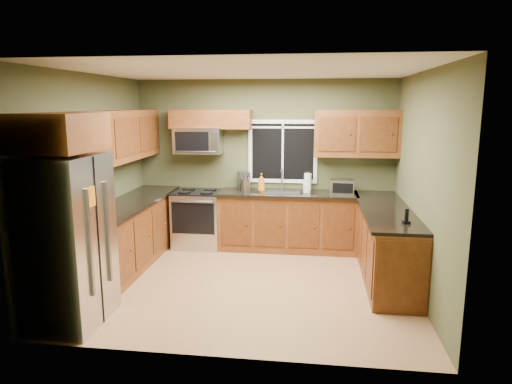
% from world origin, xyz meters
% --- Properties ---
extents(floor, '(4.20, 4.20, 0.00)m').
position_xyz_m(floor, '(0.00, 0.00, 0.00)').
color(floor, '#976A42').
rests_on(floor, ground).
extents(ceiling, '(4.20, 4.20, 0.00)m').
position_xyz_m(ceiling, '(0.00, 0.00, 2.70)').
color(ceiling, white).
rests_on(ceiling, back_wall).
extents(back_wall, '(4.20, 0.00, 4.20)m').
position_xyz_m(back_wall, '(0.00, 1.80, 1.35)').
color(back_wall, '#454829').
rests_on(back_wall, ground).
extents(front_wall, '(4.20, 0.00, 4.20)m').
position_xyz_m(front_wall, '(0.00, -1.80, 1.35)').
color(front_wall, '#454829').
rests_on(front_wall, ground).
extents(left_wall, '(0.00, 3.60, 3.60)m').
position_xyz_m(left_wall, '(-2.10, 0.00, 1.35)').
color(left_wall, '#454829').
rests_on(left_wall, ground).
extents(right_wall, '(0.00, 3.60, 3.60)m').
position_xyz_m(right_wall, '(2.10, 0.00, 1.35)').
color(right_wall, '#454829').
rests_on(right_wall, ground).
extents(window, '(1.12, 0.03, 1.02)m').
position_xyz_m(window, '(0.30, 1.78, 1.55)').
color(window, white).
rests_on(window, back_wall).
extents(base_cabinets_left, '(0.60, 2.65, 0.90)m').
position_xyz_m(base_cabinets_left, '(-1.80, 0.48, 0.45)').
color(base_cabinets_left, brown).
rests_on(base_cabinets_left, ground).
extents(countertop_left, '(0.65, 2.65, 0.04)m').
position_xyz_m(countertop_left, '(-1.78, 0.48, 0.92)').
color(countertop_left, black).
rests_on(countertop_left, base_cabinets_left).
extents(base_cabinets_back, '(2.17, 0.60, 0.90)m').
position_xyz_m(base_cabinets_back, '(0.42, 1.50, 0.45)').
color(base_cabinets_back, brown).
rests_on(base_cabinets_back, ground).
extents(countertop_back, '(2.17, 0.65, 0.04)m').
position_xyz_m(countertop_back, '(0.42, 1.48, 0.92)').
color(countertop_back, black).
rests_on(countertop_back, base_cabinets_back).
extents(base_cabinets_peninsula, '(0.60, 2.52, 0.90)m').
position_xyz_m(base_cabinets_peninsula, '(1.80, 0.54, 0.45)').
color(base_cabinets_peninsula, brown).
rests_on(base_cabinets_peninsula, ground).
extents(countertop_peninsula, '(0.65, 2.50, 0.04)m').
position_xyz_m(countertop_peninsula, '(1.78, 0.55, 0.92)').
color(countertop_peninsula, black).
rests_on(countertop_peninsula, base_cabinets_peninsula).
extents(upper_cabinets_left, '(0.33, 2.65, 0.72)m').
position_xyz_m(upper_cabinets_left, '(-1.94, 0.48, 1.86)').
color(upper_cabinets_left, brown).
rests_on(upper_cabinets_left, left_wall).
extents(upper_cabinets_back_left, '(1.30, 0.33, 0.30)m').
position_xyz_m(upper_cabinets_back_left, '(-0.85, 1.64, 2.07)').
color(upper_cabinets_back_left, brown).
rests_on(upper_cabinets_back_left, back_wall).
extents(upper_cabinets_back_right, '(1.30, 0.33, 0.72)m').
position_xyz_m(upper_cabinets_back_right, '(1.45, 1.64, 1.86)').
color(upper_cabinets_back_right, brown).
rests_on(upper_cabinets_back_right, back_wall).
extents(upper_cabinet_over_fridge, '(0.72, 0.90, 0.38)m').
position_xyz_m(upper_cabinet_over_fridge, '(-1.74, -1.30, 2.03)').
color(upper_cabinet_over_fridge, brown).
rests_on(upper_cabinet_over_fridge, left_wall).
extents(refrigerator, '(0.74, 0.90, 1.80)m').
position_xyz_m(refrigerator, '(-1.74, -1.30, 0.90)').
color(refrigerator, '#B7B7BC').
rests_on(refrigerator, ground).
extents(range, '(0.76, 0.69, 0.94)m').
position_xyz_m(range, '(-1.05, 1.47, 0.47)').
color(range, '#B7B7BC').
rests_on(range, ground).
extents(microwave, '(0.76, 0.41, 0.42)m').
position_xyz_m(microwave, '(-1.05, 1.61, 1.73)').
color(microwave, '#B7B7BC').
rests_on(microwave, back_wall).
extents(sink, '(0.60, 0.42, 0.36)m').
position_xyz_m(sink, '(0.30, 1.49, 0.95)').
color(sink, slate).
rests_on(sink, countertop_back).
extents(toaster_oven, '(0.38, 0.30, 0.23)m').
position_xyz_m(toaster_oven, '(1.25, 1.46, 1.05)').
color(toaster_oven, '#B7B7BC').
rests_on(toaster_oven, countertop_back).
extents(coffee_maker, '(0.24, 0.27, 0.29)m').
position_xyz_m(coffee_maker, '(-0.33, 1.64, 1.07)').
color(coffee_maker, slate).
rests_on(coffee_maker, countertop_back).
extents(kettle, '(0.19, 0.19, 0.27)m').
position_xyz_m(kettle, '(-0.26, 1.44, 1.06)').
color(kettle, '#B7B7BC').
rests_on(kettle, countertop_back).
extents(paper_towel_roll, '(0.15, 0.15, 0.30)m').
position_xyz_m(paper_towel_roll, '(0.71, 1.68, 1.08)').
color(paper_towel_roll, white).
rests_on(paper_towel_roll, countertop_back).
extents(soap_bottle_a, '(0.11, 0.11, 0.29)m').
position_xyz_m(soap_bottle_a, '(-0.01, 1.50, 1.08)').
color(soap_bottle_a, orange).
rests_on(soap_bottle_a, countertop_back).
extents(soap_bottle_b, '(0.11, 0.11, 0.21)m').
position_xyz_m(soap_bottle_b, '(0.70, 1.50, 1.05)').
color(soap_bottle_b, white).
rests_on(soap_bottle_b, countertop_back).
extents(soap_bottle_c, '(0.13, 0.13, 0.15)m').
position_xyz_m(soap_bottle_c, '(-0.25, 1.50, 1.02)').
color(soap_bottle_c, white).
rests_on(soap_bottle_c, countertop_back).
extents(cordless_phone, '(0.09, 0.09, 0.18)m').
position_xyz_m(cordless_phone, '(1.89, -0.27, 0.99)').
color(cordless_phone, black).
rests_on(cordless_phone, countertop_peninsula).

